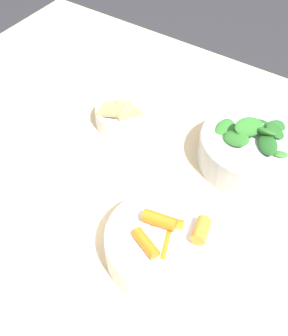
{
  "coord_description": "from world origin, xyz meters",
  "views": [
    {
      "loc": [
        -0.3,
        0.49,
        1.42
      ],
      "look_at": [
        0.02,
        0.01,
        0.81
      ],
      "focal_mm": 50.0,
      "sensor_mm": 36.0,
      "label": 1
    }
  ],
  "objects_px": {
    "bowl_cookies": "(125,114)",
    "bowl_greens": "(250,148)",
    "bowl_carrots": "(165,243)",
    "bowl_beans_hotdog": "(33,186)"
  },
  "relations": [
    {
      "from": "bowl_carrots",
      "to": "bowl_greens",
      "type": "bearing_deg",
      "value": -94.68
    },
    {
      "from": "bowl_greens",
      "to": "bowl_cookies",
      "type": "height_order",
      "value": "bowl_greens"
    },
    {
      "from": "bowl_carrots",
      "to": "bowl_cookies",
      "type": "bearing_deg",
      "value": -43.29
    },
    {
      "from": "bowl_greens",
      "to": "bowl_cookies",
      "type": "distance_m",
      "value": 0.26
    },
    {
      "from": "bowl_cookies",
      "to": "bowl_carrots",
      "type": "bearing_deg",
      "value": 136.71
    },
    {
      "from": "bowl_carrots",
      "to": "bowl_greens",
      "type": "relative_size",
      "value": 1.01
    },
    {
      "from": "bowl_beans_hotdog",
      "to": "bowl_cookies",
      "type": "xyz_separation_m",
      "value": [
        -0.01,
        -0.26,
        -0.01
      ]
    },
    {
      "from": "bowl_carrots",
      "to": "bowl_cookies",
      "type": "height_order",
      "value": "bowl_carrots"
    },
    {
      "from": "bowl_greens",
      "to": "bowl_cookies",
      "type": "bearing_deg",
      "value": 7.97
    },
    {
      "from": "bowl_cookies",
      "to": "bowl_greens",
      "type": "bearing_deg",
      "value": -172.03
    }
  ]
}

